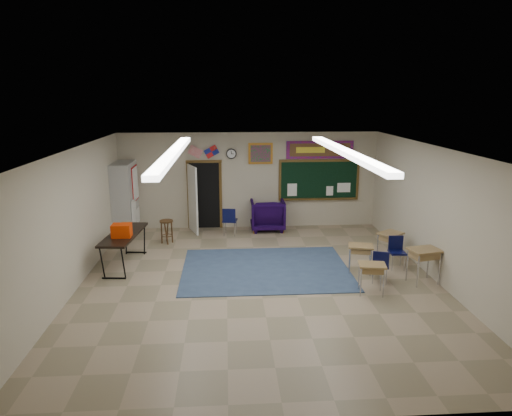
{
  "coord_description": "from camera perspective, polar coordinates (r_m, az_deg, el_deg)",
  "views": [
    {
      "loc": [
        -0.71,
        -9.53,
        4.12
      ],
      "look_at": [
        0.02,
        1.5,
        1.36
      ],
      "focal_mm": 32.0,
      "sensor_mm": 36.0,
      "label": 1
    }
  ],
  "objects": [
    {
      "name": "left_wall",
      "position": [
        10.41,
        -22.06,
        -1.6
      ],
      "size": [
        0.04,
        9.0,
        3.0
      ],
      "primitive_type": "cube",
      "color": "#B9AF96",
      "rests_on": "floor"
    },
    {
      "name": "student_desk_back_left",
      "position": [
        10.02,
        14.23,
        -8.39
      ],
      "size": [
        0.62,
        0.51,
        0.67
      ],
      "rotation": [
        0.0,
        0.0,
        -0.17
      ],
      "color": "#9D7C49",
      "rests_on": "floor"
    },
    {
      "name": "student_desk_front_right",
      "position": [
        12.13,
        16.37,
        -4.41
      ],
      "size": [
        0.75,
        0.71,
        0.72
      ],
      "rotation": [
        0.0,
        0.0,
        0.61
      ],
      "color": "#9D7C49",
      "rests_on": "floor"
    },
    {
      "name": "bulletin_board",
      "position": [
        14.39,
        8.0,
        7.22
      ],
      "size": [
        2.1,
        0.05,
        0.55
      ],
      "color": "red",
      "rests_on": "back_wall"
    },
    {
      "name": "student_desk_back_right",
      "position": [
        10.9,
        20.2,
        -6.58
      ],
      "size": [
        0.75,
        0.63,
        0.79
      ],
      "rotation": [
        0.0,
        0.0,
        0.22
      ],
      "color": "#9D7C49",
      "rests_on": "floor"
    },
    {
      "name": "storage_cabinet",
      "position": [
        14.04,
        -16.02,
        1.03
      ],
      "size": [
        0.59,
        1.25,
        2.2
      ],
      "color": "#A2A19D",
      "rests_on": "floor"
    },
    {
      "name": "wooden_stool",
      "position": [
        13.19,
        -11.09,
        -2.88
      ],
      "size": [
        0.38,
        0.38,
        0.67
      ],
      "color": "#4A2E16",
      "rests_on": "floor"
    },
    {
      "name": "floor",
      "position": [
        10.4,
        0.46,
        -9.31
      ],
      "size": [
        9.0,
        9.0,
        0.0
      ],
      "primitive_type": "plane",
      "color": "gray",
      "rests_on": "ground"
    },
    {
      "name": "chalkboard",
      "position": [
        14.53,
        7.87,
        3.35
      ],
      "size": [
        2.55,
        0.14,
        1.3
      ],
      "color": "brown",
      "rests_on": "back_wall"
    },
    {
      "name": "doorway",
      "position": [
        14.23,
        -6.86,
        1.49
      ],
      "size": [
        1.1,
        0.89,
        2.16
      ],
      "color": "black",
      "rests_on": "back_wall"
    },
    {
      "name": "student_chair_desk_a",
      "position": [
        10.66,
        15.26,
        -6.99
      ],
      "size": [
        0.49,
        0.49,
        0.78
      ],
      "primitive_type": null,
      "rotation": [
        0.0,
        0.0,
        2.81
      ],
      "color": "#080B32",
      "rests_on": "floor"
    },
    {
      "name": "folding_table",
      "position": [
        11.7,
        -16.1,
        -4.83
      ],
      "size": [
        0.86,
        2.05,
        1.13
      ],
      "rotation": [
        0.0,
        0.0,
        -0.1
      ],
      "color": "black",
      "rests_on": "floor"
    },
    {
      "name": "student_chair_desk_b",
      "position": [
        11.57,
        17.23,
        -5.43
      ],
      "size": [
        0.41,
        0.41,
        0.79
      ],
      "primitive_type": null,
      "rotation": [
        0.0,
        0.0,
        -0.05
      ],
      "color": "#080B32",
      "rests_on": "floor"
    },
    {
      "name": "framed_art_print",
      "position": [
        14.14,
        0.57,
        6.83
      ],
      "size": [
        0.75,
        0.05,
        0.65
      ],
      "color": "#AC6E21",
      "rests_on": "back_wall"
    },
    {
      "name": "student_desk_front_left",
      "position": [
        11.09,
        12.89,
        -6.03
      ],
      "size": [
        0.66,
        0.55,
        0.69
      ],
      "rotation": [
        0.0,
        0.0,
        -0.25
      ],
      "color": "#9D7C49",
      "rests_on": "floor"
    },
    {
      "name": "area_rug",
      "position": [
        11.15,
        1.19,
        -7.61
      ],
      "size": [
        4.0,
        3.0,
        0.02
      ],
      "primitive_type": "cube",
      "color": "#374D69",
      "rests_on": "floor"
    },
    {
      "name": "student_chair_reading",
      "position": [
        13.69,
        -3.27,
        -1.66
      ],
      "size": [
        0.49,
        0.49,
        0.85
      ],
      "primitive_type": null,
      "rotation": [
        0.0,
        0.0,
        2.98
      ],
      "color": "#080B32",
      "rests_on": "floor"
    },
    {
      "name": "ceiling",
      "position": [
        9.62,
        0.5,
        7.34
      ],
      "size": [
        8.0,
        9.0,
        0.04
      ],
      "primitive_type": "cube",
      "color": "silver",
      "rests_on": "back_wall"
    },
    {
      "name": "back_wall",
      "position": [
        14.28,
        -0.85,
        3.45
      ],
      "size": [
        8.0,
        0.04,
        3.0
      ],
      "primitive_type": "cube",
      "color": "#B9AF96",
      "rests_on": "floor"
    },
    {
      "name": "fluorescent_strips",
      "position": [
        9.62,
        0.5,
        6.98
      ],
      "size": [
        3.86,
        6.0,
        0.1
      ],
      "primitive_type": null,
      "color": "white",
      "rests_on": "ceiling"
    },
    {
      "name": "wall_clock",
      "position": [
        14.1,
        -3.1,
        6.79
      ],
      "size": [
        0.32,
        0.05,
        0.32
      ],
      "color": "black",
      "rests_on": "back_wall"
    },
    {
      "name": "front_wall",
      "position": [
        5.71,
        3.89,
        -13.3
      ],
      "size": [
        8.0,
        0.04,
        3.0
      ],
      "primitive_type": "cube",
      "color": "#B9AF96",
      "rests_on": "floor"
    },
    {
      "name": "wingback_armchair",
      "position": [
        14.2,
        1.44,
        -0.83
      ],
      "size": [
        1.03,
        1.06,
        0.96
      ],
      "primitive_type": "imported",
      "rotation": [
        0.0,
        0.0,
        3.14
      ],
      "color": "black",
      "rests_on": "floor"
    },
    {
      "name": "wall_flags",
      "position": [
        14.08,
        -6.6,
        7.24
      ],
      "size": [
        1.16,
        0.06,
        0.7
      ],
      "primitive_type": null,
      "color": "red",
      "rests_on": "back_wall"
    },
    {
      "name": "right_wall",
      "position": [
        10.94,
        21.86,
        -0.86
      ],
      "size": [
        0.04,
        9.0,
        3.0
      ],
      "primitive_type": "cube",
      "color": "#B9AF96",
      "rests_on": "floor"
    }
  ]
}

